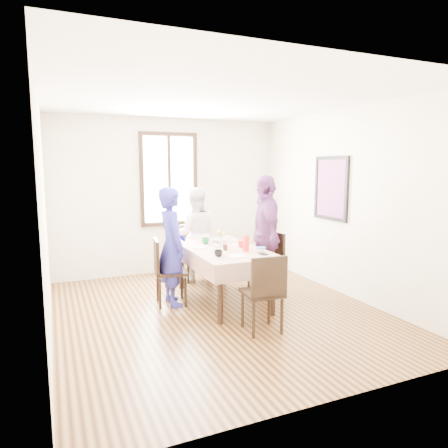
{
  "coord_description": "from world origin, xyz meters",
  "views": [
    {
      "loc": [
        -1.94,
        -4.71,
        1.89
      ],
      "look_at": [
        0.23,
        0.33,
        1.1
      ],
      "focal_mm": 32.61,
      "sensor_mm": 36.0,
      "label": 1
    }
  ],
  "objects_px": {
    "dining_table": "(223,275)",
    "person_far": "(196,235)",
    "chair_right": "(265,264)",
    "chair_left": "(171,272)",
    "person_right": "(264,235)",
    "chair_near": "(262,292)",
    "chair_far": "(195,253)",
    "person_left": "(172,246)"
  },
  "relations": [
    {
      "from": "dining_table",
      "to": "person_far",
      "type": "height_order",
      "value": "person_far"
    },
    {
      "from": "chair_right",
      "to": "person_far",
      "type": "relative_size",
      "value": 0.59
    },
    {
      "from": "chair_left",
      "to": "person_right",
      "type": "relative_size",
      "value": 0.52
    },
    {
      "from": "dining_table",
      "to": "chair_near",
      "type": "distance_m",
      "value": 1.15
    },
    {
      "from": "chair_far",
      "to": "chair_near",
      "type": "bearing_deg",
      "value": 94.34
    },
    {
      "from": "chair_far",
      "to": "chair_right",
      "type": "bearing_deg",
      "value": 126.97
    },
    {
      "from": "chair_far",
      "to": "chair_left",
      "type": "bearing_deg",
      "value": 59.04
    },
    {
      "from": "dining_table",
      "to": "person_left",
      "type": "relative_size",
      "value": 1.03
    },
    {
      "from": "dining_table",
      "to": "chair_left",
      "type": "xyz_separation_m",
      "value": [
        -0.7,
        0.16,
        0.08
      ]
    },
    {
      "from": "dining_table",
      "to": "chair_far",
      "type": "bearing_deg",
      "value": 90.0
    },
    {
      "from": "person_far",
      "to": "dining_table",
      "type": "bearing_deg",
      "value": 105.47
    },
    {
      "from": "dining_table",
      "to": "person_far",
      "type": "bearing_deg",
      "value": 90.0
    },
    {
      "from": "person_right",
      "to": "person_left",
      "type": "bearing_deg",
      "value": -77.66
    },
    {
      "from": "dining_table",
      "to": "chair_far",
      "type": "height_order",
      "value": "chair_far"
    },
    {
      "from": "chair_left",
      "to": "person_far",
      "type": "distance_m",
      "value": 1.24
    },
    {
      "from": "chair_near",
      "to": "person_left",
      "type": "height_order",
      "value": "person_left"
    },
    {
      "from": "person_left",
      "to": "person_far",
      "type": "distance_m",
      "value": 1.19
    },
    {
      "from": "dining_table",
      "to": "person_left",
      "type": "bearing_deg",
      "value": 167.09
    },
    {
      "from": "chair_left",
      "to": "person_left",
      "type": "bearing_deg",
      "value": 98.98
    },
    {
      "from": "person_left",
      "to": "dining_table",
      "type": "bearing_deg",
      "value": -104.4
    },
    {
      "from": "chair_left",
      "to": "chair_far",
      "type": "height_order",
      "value": "same"
    },
    {
      "from": "chair_far",
      "to": "person_left",
      "type": "height_order",
      "value": "person_left"
    },
    {
      "from": "chair_near",
      "to": "chair_left",
      "type": "bearing_deg",
      "value": 123.2
    },
    {
      "from": "chair_left",
      "to": "dining_table",
      "type": "bearing_deg",
      "value": 86.4
    },
    {
      "from": "chair_near",
      "to": "person_left",
      "type": "xyz_separation_m",
      "value": [
        -0.68,
        1.3,
        0.35
      ]
    },
    {
      "from": "chair_near",
      "to": "dining_table",
      "type": "bearing_deg",
      "value": 94.92
    },
    {
      "from": "chair_left",
      "to": "chair_near",
      "type": "relative_size",
      "value": 1.0
    },
    {
      "from": "chair_near",
      "to": "person_far",
      "type": "relative_size",
      "value": 0.59
    },
    {
      "from": "person_left",
      "to": "chair_left",
      "type": "bearing_deg",
      "value": 88.51
    },
    {
      "from": "dining_table",
      "to": "chair_left",
      "type": "relative_size",
      "value": 1.83
    },
    {
      "from": "person_far",
      "to": "person_right",
      "type": "bearing_deg",
      "value": 137.9
    },
    {
      "from": "dining_table",
      "to": "person_right",
      "type": "relative_size",
      "value": 0.95
    },
    {
      "from": "chair_near",
      "to": "person_far",
      "type": "bearing_deg",
      "value": 94.92
    },
    {
      "from": "chair_left",
      "to": "person_right",
      "type": "distance_m",
      "value": 1.45
    },
    {
      "from": "dining_table",
      "to": "chair_near",
      "type": "xyz_separation_m",
      "value": [
        -0.0,
        -1.15,
        0.08
      ]
    },
    {
      "from": "dining_table",
      "to": "chair_right",
      "type": "xyz_separation_m",
      "value": [
        0.7,
        0.05,
        0.08
      ]
    },
    {
      "from": "chair_far",
      "to": "person_far",
      "type": "height_order",
      "value": "person_far"
    },
    {
      "from": "dining_table",
      "to": "person_right",
      "type": "distance_m",
      "value": 0.85
    },
    {
      "from": "chair_right",
      "to": "person_far",
      "type": "bearing_deg",
      "value": 24.57
    },
    {
      "from": "chair_right",
      "to": "chair_near",
      "type": "height_order",
      "value": "same"
    },
    {
      "from": "chair_right",
      "to": "person_far",
      "type": "xyz_separation_m",
      "value": [
        -0.7,
        1.07,
        0.32
      ]
    },
    {
      "from": "person_left",
      "to": "person_right",
      "type": "xyz_separation_m",
      "value": [
        1.36,
        -0.1,
        0.07
      ]
    }
  ]
}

